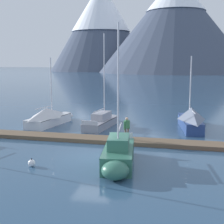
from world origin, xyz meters
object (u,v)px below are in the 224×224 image
sailboat_mid_dock_starboard (118,155)px  sailboat_second_berth (50,117)px  person_on_dock (127,127)px  sailboat_far_berth (190,118)px  mooring_buoy_channel_marker (32,163)px  sailboat_mid_dock_port (103,121)px

sailboat_mid_dock_starboard → sailboat_second_berth: bearing=128.5°
person_on_dock → sailboat_mid_dock_starboard: bearing=-86.3°
sailboat_mid_dock_starboard → sailboat_far_berth: sailboat_mid_dock_starboard is taller
sailboat_far_berth → mooring_buoy_channel_marker: sailboat_far_berth is taller
sailboat_mid_dock_starboard → person_on_dock: bearing=93.7°
sailboat_second_berth → sailboat_far_berth: size_ratio=0.98×
person_on_dock → mooring_buoy_channel_marker: size_ratio=3.36×
sailboat_second_berth → sailboat_far_berth: (13.30, 0.64, 0.18)m
sailboat_second_berth → mooring_buoy_channel_marker: sailboat_second_berth is taller
person_on_dock → mooring_buoy_channel_marker: 7.95m
sailboat_second_berth → sailboat_mid_dock_starboard: 14.16m
person_on_dock → sailboat_second_berth: bearing=145.9°
sailboat_mid_dock_starboard → person_on_dock: size_ratio=4.84×
sailboat_second_berth → person_on_dock: size_ratio=4.17×
sailboat_far_berth → person_on_dock: (-4.83, -6.37, 0.28)m
sailboat_second_berth → sailboat_mid_dock_port: bearing=2.6°
sailboat_mid_dock_port → sailboat_far_berth: bearing=2.8°
sailboat_mid_dock_starboard → sailboat_far_berth: (4.48, 11.71, 0.30)m
sailboat_second_berth → person_on_dock: (8.47, -5.73, 0.47)m
person_on_dock → sailboat_mid_dock_port: bearing=118.3°
sailboat_second_berth → mooring_buoy_channel_marker: 12.77m
sailboat_mid_dock_port → sailboat_far_berth: sailboat_mid_dock_port is taller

